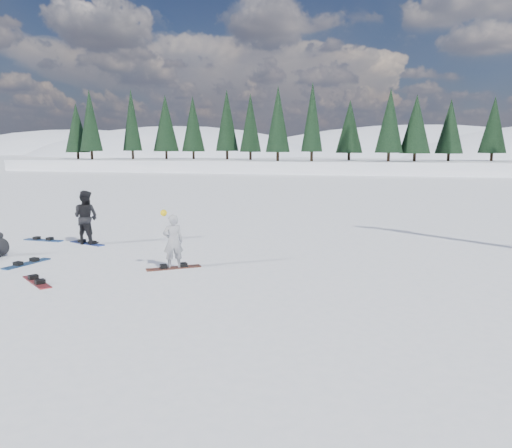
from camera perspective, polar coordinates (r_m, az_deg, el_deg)
The scene contains 9 objects.
ground at distance 14.14m, azimuth -13.38°, elevation -5.05°, with size 420.00×420.00×0.00m, color white.
alpine_backdrop at distance 202.91m, azimuth 8.69°, elevation 3.84°, with size 412.50×227.00×53.20m.
snowboarder_woman at distance 13.87m, azimuth -9.48°, elevation -1.94°, with size 0.66×0.59×1.65m.
snowboarder_man at distance 18.12m, azimuth -18.89°, elevation 0.73°, with size 0.90×0.70×1.86m, color black.
snowboard_woman at distance 14.03m, azimuth -9.38°, elevation -4.97°, with size 1.50×0.28×0.03m, color maroon.
snowboard_man at distance 18.27m, azimuth -18.74°, elevation -2.11°, with size 1.50×0.28×0.03m, color #1B3597.
snowboard_loose_b at distance 13.59m, azimuth -23.77°, elevation -6.07°, with size 1.50×0.28×0.03m, color maroon.
snowboard_loose_c at distance 19.45m, azimuth -23.14°, elevation -1.71°, with size 1.50×0.28×0.03m, color #1C4E9B.
snowboard_loose_a at distance 15.78m, azimuth -24.75°, elevation -4.14°, with size 1.50×0.28×0.03m, color navy.
Camera 1 is at (6.36, -12.18, 3.33)m, focal length 35.00 mm.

